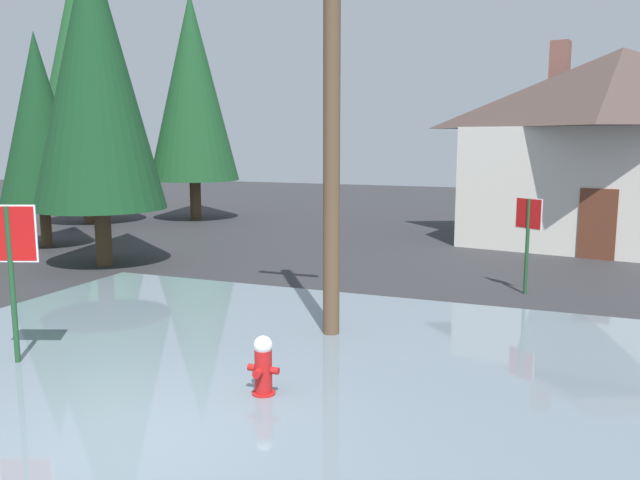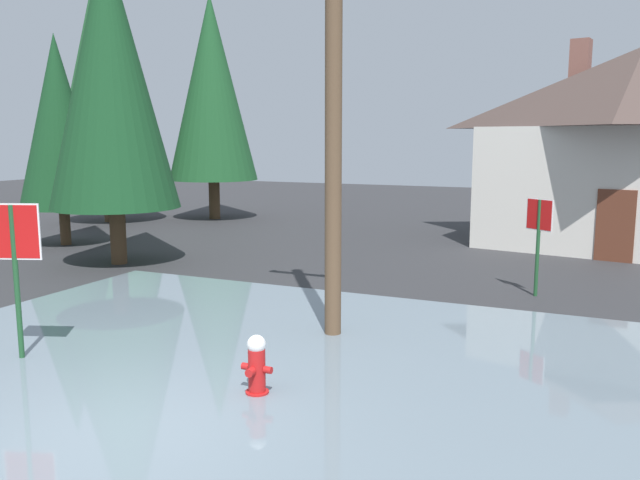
# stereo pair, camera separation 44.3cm
# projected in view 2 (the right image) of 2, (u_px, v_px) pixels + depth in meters

# --- Properties ---
(ground_plane) EXTENTS (80.00, 80.00, 0.10)m
(ground_plane) POSITION_uv_depth(u_px,v_px,m) (126.00, 441.00, 7.36)
(ground_plane) COLOR #2D2D30
(flood_puddle) EXTENTS (13.38, 9.03, 0.08)m
(flood_puddle) POSITION_uv_depth(u_px,v_px,m) (293.00, 367.00, 9.50)
(flood_puddle) COLOR slate
(flood_puddle) RESTS_ON ground
(stop_sign_near) EXTENTS (0.79, 0.31, 2.43)m
(stop_sign_near) POSITION_uv_depth(u_px,v_px,m) (14.00, 249.00, 9.53)
(stop_sign_near) COLOR #1E4C28
(stop_sign_near) RESTS_ON ground
(fire_hydrant) EXTENTS (0.43, 0.37, 0.86)m
(fire_hydrant) POSITION_uv_depth(u_px,v_px,m) (257.00, 368.00, 8.37)
(fire_hydrant) COLOR red
(fire_hydrant) RESTS_ON ground
(utility_pole) EXTENTS (1.60, 0.28, 8.12)m
(utility_pole) POSITION_uv_depth(u_px,v_px,m) (334.00, 85.00, 10.36)
(utility_pole) COLOR brown
(utility_pole) RESTS_ON ground
(stop_sign_far) EXTENTS (0.57, 0.40, 2.11)m
(stop_sign_far) POSITION_uv_depth(u_px,v_px,m) (539.00, 228.00, 13.72)
(stop_sign_far) COLOR #1E4C28
(stop_sign_far) RESTS_ON ground
(house) EXTENTS (9.96, 7.96, 6.64)m
(house) POSITION_uv_depth(u_px,v_px,m) (638.00, 144.00, 19.86)
(house) COLOR beige
(house) RESTS_ON ground
(pine_tree_tall_left) EXTENTS (2.64, 2.64, 6.60)m
(pine_tree_tall_left) POSITION_uv_depth(u_px,v_px,m) (59.00, 122.00, 20.13)
(pine_tree_tall_left) COLOR #4C3823
(pine_tree_tall_left) RESTS_ON ground
(pine_tree_mid_left) EXTENTS (4.21, 4.21, 10.52)m
(pine_tree_mid_left) POSITION_uv_depth(u_px,v_px,m) (103.00, 67.00, 25.55)
(pine_tree_mid_left) COLOR #4C3823
(pine_tree_mid_left) RESTS_ON ground
(pine_tree_short_left) EXTENTS (3.70, 3.70, 9.24)m
(pine_tree_short_left) POSITION_uv_depth(u_px,v_px,m) (212.00, 88.00, 26.61)
(pine_tree_short_left) COLOR #4C3823
(pine_tree_short_left) RESTS_ON ground
(pine_tree_far_center) EXTENTS (3.41, 3.41, 8.52)m
(pine_tree_far_center) POSITION_uv_depth(u_px,v_px,m) (110.00, 75.00, 16.81)
(pine_tree_far_center) COLOR #4C3823
(pine_tree_far_center) RESTS_ON ground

